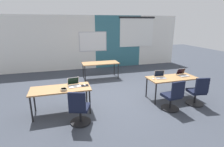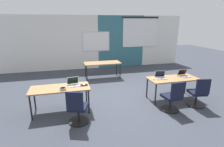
{
  "view_description": "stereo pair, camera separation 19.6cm",
  "coord_description": "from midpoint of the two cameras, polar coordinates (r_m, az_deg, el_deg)",
  "views": [
    {
      "loc": [
        -1.68,
        -5.31,
        2.45
      ],
      "look_at": [
        -0.17,
        -0.19,
        0.89
      ],
      "focal_mm": 28.38,
      "sensor_mm": 36.0,
      "label": 1
    },
    {
      "loc": [
        -1.49,
        -5.37,
        2.45
      ],
      "look_at": [
        -0.17,
        -0.19,
        0.89
      ],
      "focal_mm": 28.38,
      "sensor_mm": 36.0,
      "label": 2
    }
  ],
  "objects": [
    {
      "name": "mouse_near_right_inner",
      "position": [
        5.69,
        14.21,
        -1.81
      ],
      "size": [
        0.06,
        0.1,
        0.03
      ],
      "color": "#B2B2B7",
      "rests_on": "desk_near_right"
    },
    {
      "name": "chair_near_right_inner",
      "position": [
        5.32,
        19.87,
        -7.71
      ],
      "size": [
        0.52,
        0.55,
        0.92
      ],
      "rotation": [
        0.0,
        0.0,
        3.22
      ],
      "color": "black",
      "rests_on": "ground"
    },
    {
      "name": "desk_far_center",
      "position": [
        7.91,
        -2.42,
        3.14
      ],
      "size": [
        1.6,
        0.7,
        0.72
      ],
      "color": "#A37547",
      "rests_on": "ground"
    },
    {
      "name": "laptop_near_right_inner",
      "position": [
        5.88,
        16.34,
        -1.04
      ],
      "size": [
        0.37,
        0.33,
        0.23
      ],
      "rotation": [
        0.0,
        0.0,
        -0.17
      ],
      "color": "#9E9EA3",
      "rests_on": "desk_near_right"
    },
    {
      "name": "snack_bowl",
      "position": [
        4.85,
        -14.44,
        -4.75
      ],
      "size": [
        0.18,
        0.18,
        0.06
      ],
      "color": "tan",
      "rests_on": "desk_near_left"
    },
    {
      "name": "laptop_near_left_inner",
      "position": [
        5.11,
        -11.21,
        -3.28
      ],
      "size": [
        0.37,
        0.34,
        0.23
      ],
      "rotation": [
        0.0,
        0.0,
        0.17
      ],
      "color": "silver",
      "rests_on": "desk_near_left"
    },
    {
      "name": "mousepad_near_left_inner",
      "position": [
        5.09,
        -7.94,
        -3.75
      ],
      "size": [
        0.22,
        0.19,
        0.0
      ],
      "color": "black",
      "rests_on": "desk_near_left"
    },
    {
      "name": "back_wall_assembly",
      "position": [
        9.73,
        -4.62,
        10.04
      ],
      "size": [
        10.0,
        0.27,
        2.8
      ],
      "color": "silver",
      "rests_on": "ground"
    },
    {
      "name": "mouse_near_left_inner",
      "position": [
        5.09,
        -7.95,
        -3.55
      ],
      "size": [
        0.08,
        0.11,
        0.03
      ],
      "color": "silver",
      "rests_on": "mousepad_near_left_inner"
    },
    {
      "name": "chair_near_right_end",
      "position": [
        5.91,
        26.84,
        -6.14
      ],
      "size": [
        0.52,
        0.57,
        0.92
      ],
      "rotation": [
        0.0,
        0.0,
        2.98
      ],
      "color": "black",
      "rests_on": "ground"
    },
    {
      "name": "ground_plane",
      "position": [
        6.08,
        2.02,
        -7.52
      ],
      "size": [
        24.0,
        24.0,
        0.0
      ],
      "color": "#383D47"
    },
    {
      "name": "chair_near_left_inner",
      "position": [
        4.49,
        -9.81,
        -11.5
      ],
      "size": [
        0.56,
        0.61,
        0.92
      ],
      "rotation": [
        0.0,
        0.0,
        2.8
      ],
      "color": "black",
      "rests_on": "ground"
    },
    {
      "name": "desk_near_right",
      "position": [
        6.07,
        19.84,
        -1.92
      ],
      "size": [
        1.6,
        0.7,
        0.72
      ],
      "color": "#A37547",
      "rests_on": "ground"
    },
    {
      "name": "laptop_near_right_end",
      "position": [
        6.35,
        22.98,
        -0.43
      ],
      "size": [
        0.35,
        0.33,
        0.23
      ],
      "rotation": [
        0.0,
        0.0,
        0.06
      ],
      "color": "#9E9EA3",
      "rests_on": "desk_near_right"
    },
    {
      "name": "desk_near_left",
      "position": [
        5.07,
        -15.32,
        -5.05
      ],
      "size": [
        1.6,
        0.7,
        0.72
      ],
      "color": "#A37547",
      "rests_on": "ground"
    }
  ]
}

